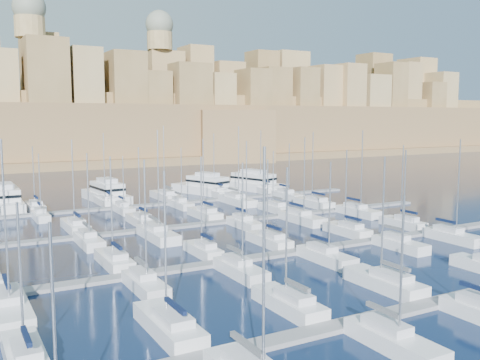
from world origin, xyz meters
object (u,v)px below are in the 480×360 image
sailboat_0 (25,358)px  motor_yacht_c (206,186)px  motor_yacht_a (4,200)px  motor_yacht_b (107,193)px  motor_yacht_d (252,183)px  sailboat_2 (289,303)px

sailboat_0 → motor_yacht_c: sailboat_0 is taller
motor_yacht_a → motor_yacht_c: (42.05, -0.94, -0.00)m
sailboat_0 → motor_yacht_c: (47.28, 70.67, 1.01)m
motor_yacht_b → motor_yacht_d: size_ratio=0.87×
sailboat_0 → motor_yacht_c: 85.03m
motor_yacht_b → motor_yacht_a: bearing=176.4°
motor_yacht_a → motor_yacht_c: same height
motor_yacht_a → motor_yacht_b: bearing=-3.6°
motor_yacht_a → motor_yacht_d: size_ratio=0.98×
motor_yacht_b → motor_yacht_c: bearing=0.7°
sailboat_0 → motor_yacht_c: bearing=56.2°
sailboat_2 → motor_yacht_d: 80.46m
motor_yacht_a → motor_yacht_d: (54.50, -0.18, -0.00)m
sailboat_0 → motor_yacht_b: sailboat_0 is taller
motor_yacht_d → sailboat_0: bearing=-129.9°
motor_yacht_a → motor_yacht_d: same height
motor_yacht_c → motor_yacht_d: 12.48m
motor_yacht_c → motor_yacht_d: bearing=3.5°
motor_yacht_b → motor_yacht_c: size_ratio=0.95×
sailboat_0 → motor_yacht_c: size_ratio=0.67×
sailboat_0 → sailboat_2: (22.28, 0.23, 0.02)m
motor_yacht_d → sailboat_2: bearing=-117.7°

